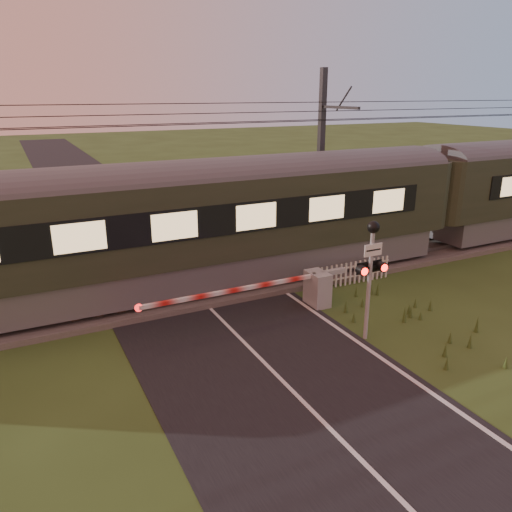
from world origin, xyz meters
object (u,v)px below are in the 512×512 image
boom_gate (309,288)px  catenary_mast (321,159)px  train (425,197)px  crossing_signal (371,260)px  picket_fence (350,273)px

boom_gate → catenary_mast: bearing=54.1°
train → crossing_signal: size_ratio=13.18×
crossing_signal → catenary_mast: 8.50m
picket_fence → crossing_signal: bearing=-120.7°
train → boom_gate: (-7.38, -2.86, -1.71)m
train → picket_fence: 5.73m
train → catenary_mast: (-3.70, 2.23, 1.49)m
crossing_signal → picket_fence: bearing=59.3°
train → crossing_signal: 8.95m
train → catenary_mast: bearing=148.9°
boom_gate → picket_fence: 2.51m
train → crossing_signal: train is taller
boom_gate → picket_fence: (2.31, 0.97, -0.20)m
picket_fence → catenary_mast: 5.52m
crossing_signal → picket_fence: 4.47m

